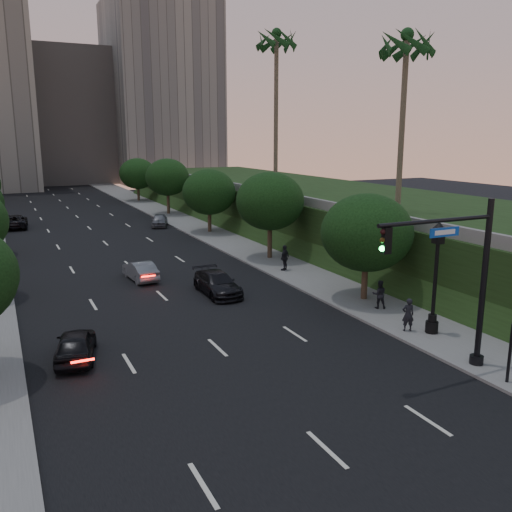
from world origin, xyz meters
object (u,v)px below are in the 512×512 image
sedan_near_left (75,345)px  sedan_mid_left (140,271)px  street_lamp (435,282)px  pedestrian_a (408,315)px  pedestrian_b (379,294)px  pedestrian_c (285,258)px  sedan_near_right (217,283)px  traffic_signal_mast (464,285)px  sedan_far_right (160,220)px  sedan_far_left (15,222)px

sedan_near_left → sedan_mid_left: bearing=-103.4°
street_lamp → pedestrian_a: bearing=142.2°
pedestrian_b → pedestrian_c: 9.76m
sedan_mid_left → pedestrian_a: 18.02m
sedan_near_right → pedestrian_b: bearing=-44.6°
traffic_signal_mast → sedan_far_right: (-0.92, 40.38, -3.00)m
street_lamp → pedestrian_c: (-0.45, 13.87, -1.59)m
sedan_near_left → pedestrian_c: size_ratio=2.19×
street_lamp → sedan_mid_left: 19.18m
traffic_signal_mast → sedan_far_left: 48.17m
sedan_far_right → pedestrian_c: size_ratio=2.19×
pedestrian_b → street_lamp: bearing=116.4°
street_lamp → sedan_far_left: 45.43m
sedan_mid_left → pedestrian_c: bearing=161.5°
pedestrian_a → pedestrian_b: pedestrian_a is taller
street_lamp → traffic_signal_mast: bearing=-119.6°
traffic_signal_mast → pedestrian_b: size_ratio=4.47×
pedestrian_b → pedestrian_c: bearing=-59.1°
pedestrian_a → street_lamp: bearing=161.5°
street_lamp → sedan_far_right: size_ratio=1.43×
sedan_far_left → street_lamp: bearing=115.4°
sedan_mid_left → sedan_far_right: 21.80m
traffic_signal_mast → pedestrian_c: 17.72m
sedan_near_left → pedestrian_c: bearing=-136.0°
street_lamp → sedan_far_left: size_ratio=1.10×
sedan_far_left → pedestrian_a: bearing=114.7°
sedan_near_left → pedestrian_a: 15.33m
sedan_mid_left → sedan_far_right: sedan_far_right is taller
pedestrian_c → traffic_signal_mast: bearing=51.4°
sedan_far_left → pedestrian_c: bearing=123.7°
sedan_near_left → sedan_near_right: size_ratio=0.85×
sedan_far_right → pedestrian_b: (3.04, -32.67, 0.26)m
traffic_signal_mast → pedestrian_c: bearing=84.8°
traffic_signal_mast → pedestrian_b: traffic_signal_mast is taller
traffic_signal_mast → sedan_mid_left: size_ratio=1.80×
sedan_mid_left → sedan_far_right: bearing=-114.0°
pedestrian_a → pedestrian_c: size_ratio=0.91×
traffic_signal_mast → sedan_far_right: bearing=91.3°
sedan_far_left → pedestrian_a: size_ratio=3.12×
traffic_signal_mast → sedan_near_right: bearing=107.9°
street_lamp → sedan_near_right: 12.94m
sedan_near_right → pedestrian_a: pedestrian_a is taller
sedan_near_left → sedan_near_right: 11.14m
sedan_far_left → pedestrian_b: size_ratio=3.25×
sedan_far_right → pedestrian_a: pedestrian_a is taller
sedan_far_right → pedestrian_c: 23.07m
sedan_mid_left → sedan_near_right: (3.37, -5.31, 0.03)m
pedestrian_c → sedan_mid_left: bearing=-47.0°
sedan_far_left → sedan_near_right: size_ratio=1.10×
sedan_far_left → pedestrian_b: 41.62m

